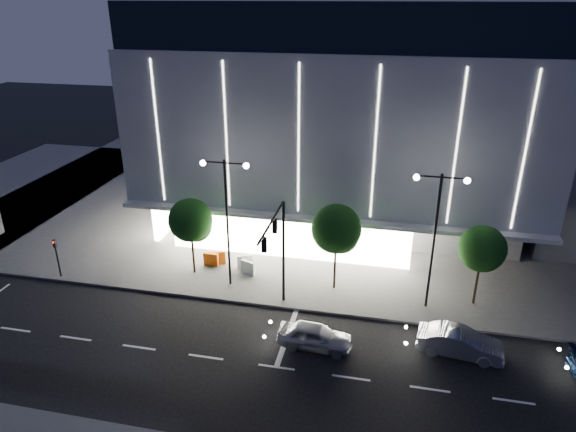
# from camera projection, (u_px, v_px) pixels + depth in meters

# --- Properties ---
(ground) EXTENTS (160.00, 160.00, 0.00)m
(ground) POSITION_uv_depth(u_px,v_px,m) (248.00, 345.00, 29.23)
(ground) COLOR black
(ground) RESTS_ON ground
(sidewalk_museum) EXTENTS (70.00, 40.00, 0.15)m
(sidewalk_museum) POSITION_uv_depth(u_px,v_px,m) (367.00, 199.00, 49.77)
(sidewalk_museum) COLOR #474747
(sidewalk_museum) RESTS_ON ground
(museum) EXTENTS (30.00, 25.80, 18.00)m
(museum) POSITION_uv_depth(u_px,v_px,m) (349.00, 107.00, 44.97)
(museum) COLOR #4C4C51
(museum) RESTS_ON ground
(traffic_mast) EXTENTS (0.33, 5.89, 7.07)m
(traffic_mast) POSITION_uv_depth(u_px,v_px,m) (278.00, 242.00, 30.03)
(traffic_mast) COLOR black
(traffic_mast) RESTS_ON ground
(street_lamp_west) EXTENTS (3.16, 0.36, 9.00)m
(street_lamp_west) POSITION_uv_depth(u_px,v_px,m) (226.00, 205.00, 32.82)
(street_lamp_west) COLOR black
(street_lamp_west) RESTS_ON ground
(street_lamp_east) EXTENTS (3.16, 0.36, 9.00)m
(street_lamp_east) POSITION_uv_depth(u_px,v_px,m) (436.00, 223.00, 30.32)
(street_lamp_east) COLOR black
(street_lamp_east) RESTS_ON ground
(ped_signal_far) EXTENTS (0.22, 0.24, 3.00)m
(ped_signal_far) POSITION_uv_depth(u_px,v_px,m) (57.00, 254.00, 35.39)
(ped_signal_far) COLOR black
(ped_signal_far) RESTS_ON ground
(tree_left) EXTENTS (3.02, 3.02, 5.72)m
(tree_left) POSITION_uv_depth(u_px,v_px,m) (191.00, 222.00, 35.07)
(tree_left) COLOR black
(tree_left) RESTS_ON ground
(tree_mid) EXTENTS (3.25, 3.25, 6.15)m
(tree_mid) POSITION_uv_depth(u_px,v_px,m) (337.00, 231.00, 33.03)
(tree_mid) COLOR black
(tree_mid) RESTS_ON ground
(tree_right) EXTENTS (2.91, 2.91, 5.51)m
(tree_right) POSITION_uv_depth(u_px,v_px,m) (482.00, 251.00, 31.48)
(tree_right) COLOR black
(tree_right) RESTS_ON ground
(car_lead) EXTENTS (4.32, 1.94, 1.44)m
(car_lead) POSITION_uv_depth(u_px,v_px,m) (315.00, 336.00, 28.81)
(car_lead) COLOR #A5A8AD
(car_lead) RESTS_ON ground
(car_second) EXTENTS (4.79, 2.18, 1.52)m
(car_second) POSITION_uv_depth(u_px,v_px,m) (460.00, 343.00, 28.22)
(car_second) COLOR #B2B4BA
(car_second) RESTS_ON ground
(barrier_a) EXTENTS (1.11, 0.32, 1.00)m
(barrier_a) POSITION_uv_depth(u_px,v_px,m) (211.00, 259.00, 37.28)
(barrier_a) COLOR #EB5B0D
(barrier_a) RESTS_ON sidewalk_museum
(barrier_b) EXTENTS (1.11, 0.65, 1.00)m
(barrier_b) POSITION_uv_depth(u_px,v_px,m) (245.00, 262.00, 36.99)
(barrier_b) COLOR white
(barrier_b) RESTS_ON sidewalk_museum
(barrier_c) EXTENTS (1.12, 0.58, 1.00)m
(barrier_c) POSITION_uv_depth(u_px,v_px,m) (218.00, 258.00, 37.53)
(barrier_c) COLOR orange
(barrier_c) RESTS_ON sidewalk_museum
(barrier_d) EXTENTS (1.12, 0.63, 1.00)m
(barrier_d) POSITION_uv_depth(u_px,v_px,m) (248.00, 268.00, 36.18)
(barrier_d) COLOR white
(barrier_d) RESTS_ON sidewalk_museum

